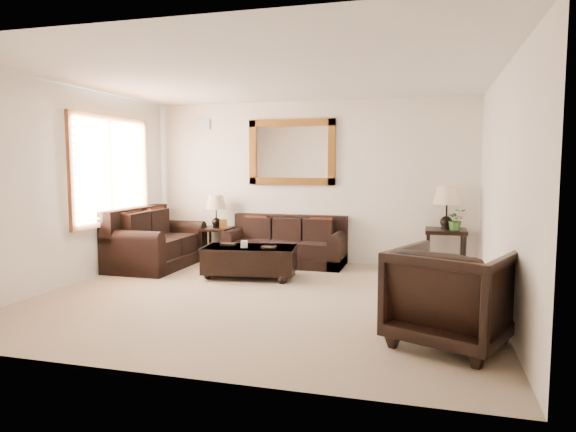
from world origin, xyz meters
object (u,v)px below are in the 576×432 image
(end_table_right, at_px, (446,216))
(coffee_table, at_px, (250,258))
(armchair, at_px, (451,292))
(sofa, at_px, (286,247))
(loveseat, at_px, (154,245))
(end_table_left, at_px, (216,217))

(end_table_right, xyz_separation_m, coffee_table, (-2.75, -1.17, -0.59))
(coffee_table, height_order, armchair, armchair)
(sofa, relative_size, armchair, 1.96)
(loveseat, bearing_deg, end_table_left, -41.37)
(loveseat, distance_m, coffee_table, 1.82)
(end_table_left, bearing_deg, loveseat, -131.37)
(armchair, bearing_deg, end_table_left, -18.89)
(sofa, height_order, end_table_left, end_table_left)
(end_table_left, distance_m, end_table_right, 3.80)
(end_table_right, bearing_deg, end_table_left, 179.30)
(coffee_table, bearing_deg, sofa, 69.98)
(sofa, relative_size, loveseat, 1.15)
(end_table_left, relative_size, end_table_right, 0.84)
(sofa, bearing_deg, coffee_table, -101.51)
(sofa, xyz_separation_m, armchair, (2.48, -3.30, 0.21))
(loveseat, bearing_deg, sofa, -69.66)
(loveseat, height_order, coffee_table, loveseat)
(sofa, relative_size, end_table_right, 1.46)
(coffee_table, bearing_deg, armchair, -47.31)
(armchair, bearing_deg, loveseat, -6.43)
(end_table_right, distance_m, coffee_table, 3.05)
(sofa, xyz_separation_m, coffee_table, (-0.23, -1.12, -0.01))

